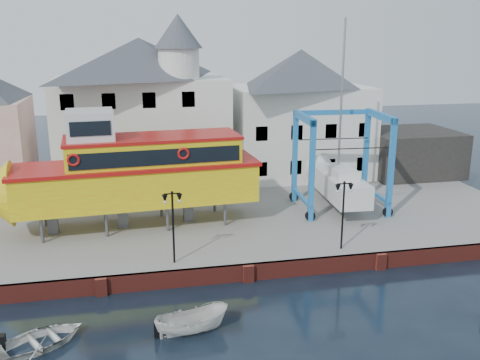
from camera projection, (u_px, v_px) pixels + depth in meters
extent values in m
plane|color=black|center=(248.00, 281.00, 30.06)|extent=(140.00, 140.00, 0.00)
cube|color=slate|center=(216.00, 212.00, 40.31)|extent=(44.00, 22.00, 1.00)
cube|color=maroon|center=(248.00, 272.00, 30.04)|extent=(44.00, 0.25, 1.00)
cube|color=maroon|center=(101.00, 287.00, 28.29)|extent=(0.60, 0.36, 1.00)
cube|color=maroon|center=(248.00, 274.00, 29.88)|extent=(0.60, 0.36, 1.00)
cube|color=maroon|center=(381.00, 262.00, 31.46)|extent=(0.60, 0.36, 1.00)
cube|color=white|center=(143.00, 132.00, 45.10)|extent=(14.00, 8.00, 9.00)
pyramid|color=#3D4047|center=(139.00, 58.00, 43.50)|extent=(14.00, 8.00, 3.20)
cube|color=black|center=(74.00, 180.00, 41.03)|extent=(1.00, 0.08, 1.20)
cube|color=black|center=(114.00, 178.00, 41.62)|extent=(1.00, 0.08, 1.20)
cube|color=black|center=(152.00, 176.00, 42.22)|extent=(1.00, 0.08, 1.20)
cube|color=black|center=(190.00, 174.00, 42.81)|extent=(1.00, 0.08, 1.20)
cube|color=black|center=(70.00, 142.00, 40.24)|extent=(1.00, 0.08, 1.20)
cube|color=black|center=(111.00, 141.00, 40.84)|extent=(1.00, 0.08, 1.20)
cube|color=black|center=(151.00, 139.00, 41.43)|extent=(1.00, 0.08, 1.20)
cube|color=black|center=(189.00, 138.00, 42.02)|extent=(1.00, 0.08, 1.20)
cube|color=black|center=(67.00, 102.00, 39.46)|extent=(1.00, 0.08, 1.20)
cube|color=black|center=(109.00, 101.00, 40.05)|extent=(1.00, 0.08, 1.20)
cube|color=black|center=(149.00, 100.00, 40.64)|extent=(1.00, 0.08, 1.20)
cube|color=black|center=(188.00, 99.00, 41.24)|extent=(1.00, 0.08, 1.20)
cylinder|color=white|center=(179.00, 64.00, 41.93)|extent=(3.20, 3.20, 2.40)
cone|color=#3D4047|center=(178.00, 31.00, 41.27)|extent=(3.80, 3.80, 2.60)
cube|color=white|center=(299.00, 131.00, 48.47)|extent=(12.00, 8.00, 8.00)
pyramid|color=#3D4047|center=(301.00, 68.00, 47.00)|extent=(12.00, 8.00, 3.20)
cube|color=black|center=(261.00, 169.00, 44.47)|extent=(1.00, 0.08, 1.20)
cube|color=black|center=(296.00, 167.00, 45.06)|extent=(1.00, 0.08, 1.20)
cube|color=black|center=(329.00, 166.00, 45.66)|extent=(1.00, 0.08, 1.20)
cube|color=black|center=(362.00, 164.00, 46.25)|extent=(1.00, 0.08, 1.20)
cube|color=black|center=(262.00, 134.00, 43.68)|extent=(1.00, 0.08, 1.20)
cube|color=black|center=(297.00, 132.00, 44.28)|extent=(1.00, 0.08, 1.20)
cube|color=black|center=(331.00, 131.00, 44.87)|extent=(1.00, 0.08, 1.20)
cube|color=black|center=(364.00, 130.00, 45.46)|extent=(1.00, 0.08, 1.20)
cube|color=black|center=(409.00, 152.00, 49.09)|extent=(8.00, 7.00, 4.00)
cylinder|color=black|center=(173.00, 229.00, 29.61)|extent=(0.12, 0.12, 4.00)
cube|color=black|center=(172.00, 194.00, 29.07)|extent=(0.90, 0.06, 0.06)
sphere|color=black|center=(172.00, 192.00, 29.06)|extent=(0.16, 0.16, 0.16)
cone|color=black|center=(165.00, 199.00, 29.07)|extent=(0.32, 0.32, 0.45)
sphere|color=silver|center=(165.00, 202.00, 29.11)|extent=(0.18, 0.18, 0.18)
cone|color=black|center=(180.00, 198.00, 29.22)|extent=(0.32, 0.32, 0.45)
sphere|color=silver|center=(180.00, 201.00, 29.27)|extent=(0.18, 0.18, 0.18)
cylinder|color=black|center=(343.00, 217.00, 31.59)|extent=(0.12, 0.12, 4.00)
cube|color=black|center=(344.00, 184.00, 31.05)|extent=(0.90, 0.06, 0.06)
sphere|color=black|center=(345.00, 182.00, 31.03)|extent=(0.16, 0.16, 0.16)
cone|color=black|center=(338.00, 188.00, 31.04)|extent=(0.32, 0.32, 0.45)
sphere|color=silver|center=(338.00, 191.00, 31.09)|extent=(0.18, 0.18, 0.18)
cone|color=black|center=(351.00, 188.00, 31.20)|extent=(0.32, 0.32, 0.45)
sphere|color=silver|center=(351.00, 191.00, 31.25)|extent=(0.18, 0.18, 0.18)
cylinder|color=#59595E|center=(42.00, 230.00, 32.78)|extent=(0.21, 0.21, 1.66)
cylinder|color=#59595E|center=(45.00, 214.00, 35.65)|extent=(0.21, 0.21, 1.66)
cylinder|color=#59595E|center=(106.00, 224.00, 33.79)|extent=(0.21, 0.21, 1.66)
cylinder|color=#59595E|center=(105.00, 209.00, 36.66)|extent=(0.21, 0.21, 1.66)
cylinder|color=#59595E|center=(167.00, 219.00, 34.80)|extent=(0.21, 0.21, 1.66)
cylinder|color=#59595E|center=(161.00, 205.00, 37.67)|extent=(0.21, 0.21, 1.66)
cylinder|color=#59595E|center=(225.00, 214.00, 35.81)|extent=(0.21, 0.21, 1.66)
cylinder|color=#59595E|center=(215.00, 200.00, 38.69)|extent=(0.21, 0.21, 1.66)
cube|color=#59595E|center=(53.00, 221.00, 34.36)|extent=(0.70, 0.60, 1.66)
cube|color=#59595E|center=(123.00, 215.00, 35.51)|extent=(0.70, 0.60, 1.66)
cube|color=#59595E|center=(188.00, 209.00, 36.67)|extent=(0.70, 0.60, 1.66)
cube|color=yellow|center=(138.00, 184.00, 35.27)|extent=(15.73, 5.24, 2.43)
cube|color=#A4120F|center=(137.00, 165.00, 34.92)|extent=(16.08, 5.44, 0.24)
cube|color=yellow|center=(153.00, 152.00, 35.00)|extent=(11.29, 4.50, 1.77)
cube|color=black|center=(157.00, 158.00, 33.21)|extent=(10.60, 0.78, 1.00)
cube|color=black|center=(150.00, 146.00, 36.76)|extent=(10.60, 0.78, 1.00)
cube|color=#A4120F|center=(153.00, 137.00, 34.75)|extent=(11.52, 4.62, 0.20)
cube|color=silver|center=(90.00, 126.00, 33.50)|extent=(3.06, 3.06, 2.01)
cube|color=black|center=(90.00, 129.00, 32.11)|extent=(2.41, 0.22, 0.88)
torus|color=#A4120F|center=(73.00, 160.00, 31.82)|extent=(0.78, 0.21, 0.77)
torus|color=#A4120F|center=(183.00, 154.00, 33.56)|extent=(0.78, 0.21, 0.77)
cube|color=#1D70A9|center=(312.00, 172.00, 35.98)|extent=(0.37, 0.37, 6.98)
cylinder|color=black|center=(310.00, 216.00, 36.80)|extent=(0.71, 0.29, 0.70)
cube|color=#1D70A9|center=(295.00, 157.00, 40.41)|extent=(0.37, 0.37, 6.98)
cylinder|color=black|center=(294.00, 197.00, 41.23)|extent=(0.71, 0.29, 0.70)
cube|color=#1D70A9|center=(391.00, 169.00, 36.79)|extent=(0.37, 0.37, 6.98)
cylinder|color=black|center=(388.00, 212.00, 37.61)|extent=(0.71, 0.29, 0.70)
cube|color=#1D70A9|center=(366.00, 154.00, 41.22)|extent=(0.37, 0.37, 6.98)
cylinder|color=black|center=(363.00, 193.00, 42.04)|extent=(0.71, 0.29, 0.70)
cube|color=#1D70A9|center=(304.00, 118.00, 37.32)|extent=(0.63, 5.00, 0.49)
cube|color=#1D70A9|center=(302.00, 197.00, 38.85)|extent=(0.53, 4.99, 0.21)
cube|color=#1D70A9|center=(381.00, 116.00, 38.13)|extent=(0.63, 5.00, 0.49)
cube|color=#1D70A9|center=(375.00, 194.00, 39.66)|extent=(0.53, 4.99, 0.21)
cube|color=#1D70A9|center=(333.00, 112.00, 39.94)|extent=(6.00, 0.69, 0.35)
cube|color=silver|center=(340.00, 185.00, 39.04)|extent=(2.72, 7.60, 1.60)
cone|color=silver|center=(322.00, 170.00, 43.28)|extent=(2.38, 1.72, 2.29)
cube|color=#59595E|center=(339.00, 200.00, 39.34)|extent=(0.34, 1.81, 0.70)
cube|color=silver|center=(343.00, 172.00, 38.28)|extent=(1.76, 3.08, 0.60)
cylinder|color=#99999E|center=(342.00, 98.00, 37.87)|extent=(0.17, 0.17, 10.98)
cube|color=black|center=(350.00, 149.00, 36.52)|extent=(5.38, 0.43, 0.05)
cube|color=black|center=(334.00, 139.00, 39.94)|extent=(5.38, 0.43, 0.05)
imported|color=silver|center=(192.00, 333.00, 24.85)|extent=(3.68, 1.85, 1.36)
imported|color=silver|center=(41.00, 346.00, 23.80)|extent=(4.79, 4.36, 0.81)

